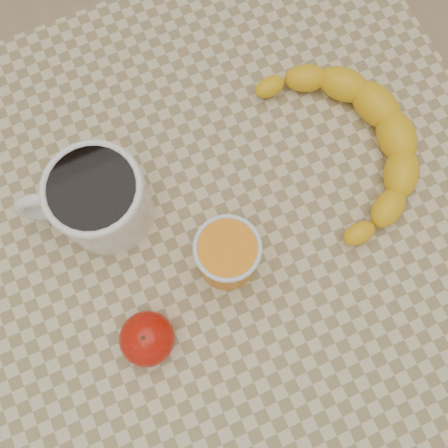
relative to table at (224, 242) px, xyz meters
name	(u,v)px	position (x,y,z in m)	size (l,w,h in m)	color
ground	(224,294)	(0.00, 0.00, -0.66)	(3.00, 3.00, 0.00)	tan
table	(224,242)	(0.00, 0.00, 0.00)	(0.80, 0.80, 0.75)	#C1B389
coffee_mug	(97,199)	(-0.13, 0.09, 0.14)	(0.18, 0.15, 0.10)	white
orange_juice_glass	(227,255)	(-0.02, -0.04, 0.13)	(0.08, 0.08, 0.09)	orange
apple	(147,339)	(-0.15, -0.09, 0.12)	(0.08, 0.08, 0.06)	#9E0A05
banana	(347,145)	(0.20, 0.03, 0.11)	(0.26, 0.34, 0.05)	yellow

